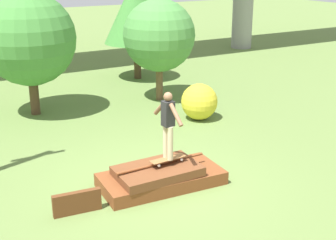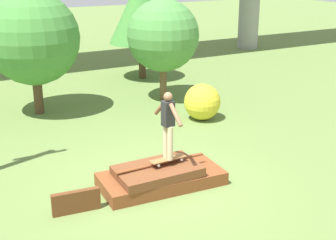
# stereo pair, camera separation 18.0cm
# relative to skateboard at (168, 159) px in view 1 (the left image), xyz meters

# --- Properties ---
(ground_plane) EXTENTS (80.00, 80.00, 0.00)m
(ground_plane) POSITION_rel_skateboard_xyz_m (-0.12, 0.07, -0.61)
(ground_plane) COLOR olive
(scrap_pile) EXTENTS (2.69, 1.41, 0.53)m
(scrap_pile) POSITION_rel_skateboard_xyz_m (-0.16, 0.06, -0.40)
(scrap_pile) COLOR brown
(scrap_pile) RESTS_ON ground_plane
(scrap_plank_loose) EXTENTS (0.93, 0.22, 0.44)m
(scrap_plank_loose) POSITION_rel_skateboard_xyz_m (-2.09, -0.14, -0.38)
(scrap_plank_loose) COLOR #5B3319
(scrap_plank_loose) RESTS_ON ground_plane
(skateboard) EXTENTS (0.82, 0.25, 0.09)m
(skateboard) POSITION_rel_skateboard_xyz_m (0.00, 0.00, 0.00)
(skateboard) COLOR brown
(skateboard) RESTS_ON scrap_pile
(skater) EXTENTS (0.23, 1.03, 1.45)m
(skater) POSITION_rel_skateboard_xyz_m (-0.00, 0.00, 0.83)
(skater) COLOR #C6B78E
(skater) RESTS_ON skateboard
(tree_behind_left) EXTENTS (2.82, 2.82, 3.77)m
(tree_behind_left) POSITION_rel_skateboard_xyz_m (-1.09, 6.35, 1.75)
(tree_behind_left) COLOR #4C3823
(tree_behind_left) RESTS_ON ground_plane
(tree_behind_right) EXTENTS (2.42, 2.42, 3.42)m
(tree_behind_right) POSITION_rel_skateboard_xyz_m (3.06, 5.80, 1.60)
(tree_behind_right) COLOR brown
(tree_behind_right) RESTS_ON ground_plane
(tree_mid_back) EXTENTS (2.59, 2.59, 4.11)m
(tree_mid_back) POSITION_rel_skateboard_xyz_m (3.81, 8.93, 2.17)
(tree_mid_back) COLOR #4C3823
(tree_mid_back) RESTS_ON ground_plane
(bush_yellow_flowering) EXTENTS (1.10, 1.10, 1.10)m
(bush_yellow_flowering) POSITION_rel_skateboard_xyz_m (3.05, 3.33, -0.06)
(bush_yellow_flowering) COLOR gold
(bush_yellow_flowering) RESTS_ON ground_plane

